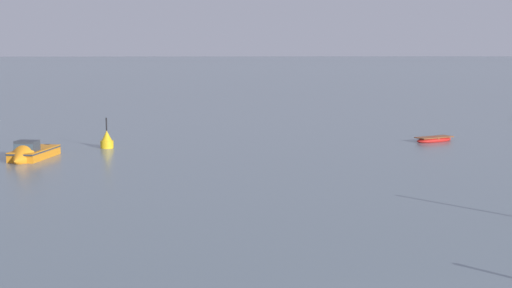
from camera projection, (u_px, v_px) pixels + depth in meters
rowboat_moored_1 at (434, 140)px, 55.75m from camera, size 3.34×2.44×0.50m
motorboat_moored_1 at (29, 156)px, 46.87m from camera, size 2.57×5.16×1.88m
channel_buoy at (107, 142)px, 52.21m from camera, size 0.90×0.90×2.30m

